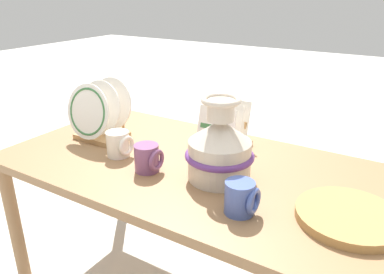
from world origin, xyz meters
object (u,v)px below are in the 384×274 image
at_px(ceramic_vase, 220,147).
at_px(mug_cobalt_glaze, 241,198).
at_px(dish_rack_round_plates, 98,117).
at_px(mug_plum_glaze, 148,158).
at_px(mug_cream_glaze, 119,144).
at_px(wicker_charger_stack, 349,216).
at_px(dish_rack_square_plates, 224,135).

xyz_separation_m(ceramic_vase, mug_cobalt_glaze, (0.16, -0.16, -0.07)).
distance_m(dish_rack_round_plates, mug_plum_glaze, 0.41).
distance_m(ceramic_vase, mug_plum_glaze, 0.27).
bearing_deg(mug_plum_glaze, mug_cream_glaze, 166.01).
bearing_deg(ceramic_vase, wicker_charger_stack, -4.50).
distance_m(ceramic_vase, mug_cobalt_glaze, 0.24).
bearing_deg(mug_cobalt_glaze, dish_rack_round_plates, 164.77).
relative_size(mug_cobalt_glaze, mug_cream_glaze, 1.00).
xyz_separation_m(dish_rack_square_plates, wicker_charger_stack, (0.56, -0.29, -0.04)).
bearing_deg(dish_rack_square_plates, ceramic_vase, -65.85).
xyz_separation_m(dish_rack_square_plates, mug_cobalt_glaze, (0.28, -0.42, -0.00)).
height_order(dish_rack_round_plates, mug_plum_glaze, dish_rack_round_plates).
distance_m(wicker_charger_stack, mug_cobalt_glaze, 0.31).
bearing_deg(mug_plum_glaze, dish_rack_square_plates, 69.43).
relative_size(dish_rack_square_plates, mug_cobalt_glaze, 1.99).
xyz_separation_m(ceramic_vase, wicker_charger_stack, (0.44, -0.03, -0.10)).
distance_m(ceramic_vase, wicker_charger_stack, 0.46).
distance_m(ceramic_vase, dish_rack_round_plates, 0.63).
bearing_deg(dish_rack_square_plates, wicker_charger_stack, -27.72).
bearing_deg(wicker_charger_stack, ceramic_vase, 175.50).
distance_m(dish_rack_round_plates, dish_rack_square_plates, 0.55).
bearing_deg(mug_cobalt_glaze, wicker_charger_stack, 24.50).
xyz_separation_m(ceramic_vase, mug_cream_glaze, (-0.43, -0.04, -0.07)).
distance_m(dish_rack_square_plates, mug_cream_glaze, 0.43).
bearing_deg(mug_cobalt_glaze, mug_cream_glaze, 168.44).
height_order(dish_rack_square_plates, mug_cobalt_glaze, dish_rack_square_plates).
distance_m(dish_rack_square_plates, mug_plum_glaze, 0.37).
bearing_deg(dish_rack_square_plates, dish_rack_round_plates, -157.60).
bearing_deg(mug_cobalt_glaze, dish_rack_square_plates, 123.09).
height_order(wicker_charger_stack, mug_cobalt_glaze, mug_cobalt_glaze).
relative_size(dish_rack_square_plates, mug_cream_glaze, 1.99).
bearing_deg(mug_cream_glaze, dish_rack_round_plates, 154.72).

